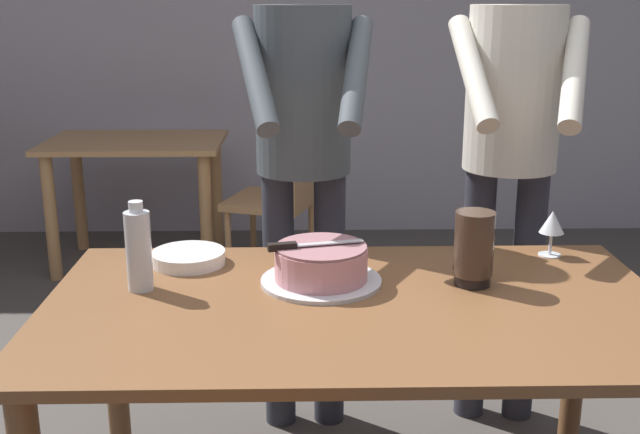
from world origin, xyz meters
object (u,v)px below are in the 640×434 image
(main_dining_table, at_px, (356,337))
(background_table, at_px, (136,168))
(person_cutting_cake, at_px, (304,136))
(hurricane_lamp, at_px, (474,248))
(cake_on_platter, at_px, (321,266))
(plate_stack, at_px, (189,258))
(person_standing_beside, at_px, (511,133))
(cake_knife, at_px, (296,246))
(water_bottle, at_px, (139,249))
(wine_glass_near, at_px, (552,224))
(background_chair_1, at_px, (283,192))

(main_dining_table, distance_m, background_table, 2.73)
(main_dining_table, xyz_separation_m, person_cutting_cake, (-0.14, 0.68, 0.43))
(hurricane_lamp, height_order, person_cutting_cake, person_cutting_cake)
(cake_on_platter, height_order, person_cutting_cake, person_cutting_cake)
(hurricane_lamp, bearing_deg, person_cutting_cake, 130.01)
(plate_stack, distance_m, person_standing_beside, 1.17)
(plate_stack, relative_size, person_cutting_cake, 0.13)
(cake_knife, xyz_separation_m, background_table, (-0.94, 2.37, -0.29))
(main_dining_table, xyz_separation_m, background_table, (-1.10, 2.49, -0.07))
(main_dining_table, distance_m, water_bottle, 0.63)
(cake_knife, relative_size, water_bottle, 1.07)
(person_cutting_cake, bearing_deg, background_table, 118.03)
(wine_glass_near, bearing_deg, main_dining_table, -149.65)
(person_standing_beside, xyz_separation_m, background_chair_1, (-0.82, 1.54, -0.58))
(water_bottle, xyz_separation_m, person_standing_beside, (1.16, 0.61, 0.21))
(main_dining_table, relative_size, background_table, 1.65)
(wine_glass_near, distance_m, person_standing_beside, 0.41)
(main_dining_table, distance_m, cake_on_platter, 0.23)
(main_dining_table, distance_m, person_standing_beside, 1.01)
(wine_glass_near, bearing_deg, person_cutting_cake, 157.77)
(main_dining_table, relative_size, cake_knife, 6.16)
(person_cutting_cake, bearing_deg, wine_glass_near, -22.23)
(cake_on_platter, bearing_deg, person_cutting_cake, 95.03)
(water_bottle, bearing_deg, cake_on_platter, 4.41)
(water_bottle, bearing_deg, main_dining_table, -10.02)
(cake_on_platter, distance_m, background_chair_1, 2.13)
(plate_stack, xyz_separation_m, person_standing_beside, (1.06, 0.40, 0.31))
(main_dining_table, height_order, person_cutting_cake, person_cutting_cake)
(main_dining_table, height_order, cake_on_platter, cake_on_platter)
(plate_stack, relative_size, background_chair_1, 0.24)
(plate_stack, distance_m, hurricane_lamp, 0.84)
(cake_knife, xyz_separation_m, person_cutting_cake, (0.02, 0.55, 0.21))
(hurricane_lamp, bearing_deg, background_chair_1, 105.31)
(hurricane_lamp, distance_m, background_chair_1, 2.24)
(plate_stack, distance_m, person_cutting_cake, 0.59)
(plate_stack, bearing_deg, hurricane_lamp, -13.16)
(cake_knife, relative_size, background_chair_1, 0.30)
(water_bottle, relative_size, person_cutting_cake, 0.15)
(main_dining_table, relative_size, hurricane_lamp, 7.86)
(cake_knife, distance_m, hurricane_lamp, 0.49)
(wine_glass_near, height_order, background_table, wine_glass_near)
(cake_knife, xyz_separation_m, water_bottle, (-0.43, -0.02, -0.00))
(water_bottle, distance_m, person_standing_beside, 1.32)
(wine_glass_near, bearing_deg, background_table, 129.11)
(cake_on_platter, bearing_deg, background_chair_1, 94.38)
(plate_stack, bearing_deg, main_dining_table, -32.76)
(cake_knife, height_order, plate_stack, cake_knife)
(cake_knife, distance_m, background_table, 2.57)
(cake_knife, height_order, background_chair_1, background_chair_1)
(cake_knife, bearing_deg, background_chair_1, 92.47)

